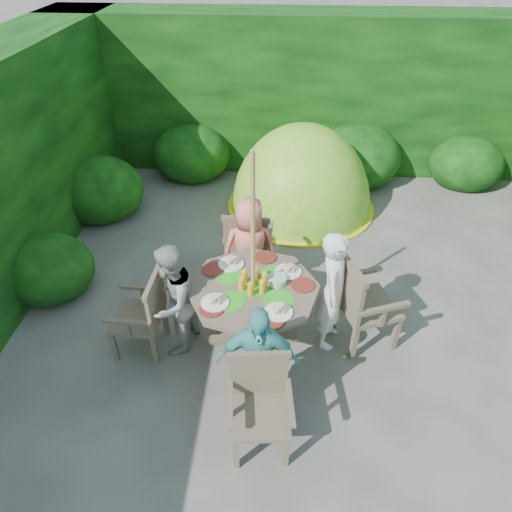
# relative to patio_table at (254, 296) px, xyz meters

# --- Properties ---
(ground) EXTENTS (60.00, 60.00, 0.00)m
(ground) POSITION_rel_patio_table_xyz_m (0.85, 0.47, -0.65)
(ground) COLOR #4D4B44
(ground) RESTS_ON ground
(hedge_enclosure) EXTENTS (9.00, 9.00, 2.50)m
(hedge_enclosure) POSITION_rel_patio_table_xyz_m (0.85, 1.81, 0.60)
(hedge_enclosure) COLOR black
(hedge_enclosure) RESTS_ON ground
(patio_table) EXTENTS (1.47, 1.47, 0.92)m
(patio_table) POSITION_rel_patio_table_xyz_m (0.00, 0.00, 0.00)
(patio_table) COLOR #493F2F
(patio_table) RESTS_ON ground
(parasol_pole) EXTENTS (0.05, 0.05, 2.20)m
(parasol_pole) POSITION_rel_patio_table_xyz_m (-0.00, -0.00, 0.45)
(parasol_pole) COLOR olive
(parasol_pole) RESTS_ON ground
(garden_chair_right) EXTENTS (0.72, 0.76, 1.02)m
(garden_chair_right) POSITION_rel_patio_table_xyz_m (1.08, 0.11, -0.10)
(garden_chair_right) COLOR #493F2F
(garden_chair_right) RESTS_ON ground
(garden_chair_left) EXTENTS (0.50, 0.56, 0.90)m
(garden_chair_left) POSITION_rel_patio_table_xyz_m (-1.10, -0.15, -0.16)
(garden_chair_left) COLOR #493F2F
(garden_chair_left) RESTS_ON ground
(garden_chair_back) EXTENTS (0.59, 0.53, 0.94)m
(garden_chair_back) POSITION_rel_patio_table_xyz_m (-0.15, 1.09, -0.15)
(garden_chair_back) COLOR #493F2F
(garden_chair_back) RESTS_ON ground
(garden_chair_front) EXTENTS (0.57, 0.52, 0.88)m
(garden_chair_front) POSITION_rel_patio_table_xyz_m (0.13, -1.10, -0.18)
(garden_chair_front) COLOR #493F2F
(garden_chair_front) RESTS_ON ground
(child_right) EXTENTS (0.42, 0.55, 1.36)m
(child_right) POSITION_rel_patio_table_xyz_m (0.79, 0.09, 0.03)
(child_right) COLOR silver
(child_right) RESTS_ON ground
(child_left) EXTENTS (0.60, 0.70, 1.26)m
(child_left) POSITION_rel_patio_table_xyz_m (-0.80, -0.10, -0.02)
(child_left) COLOR #979893
(child_left) RESTS_ON ground
(child_back) EXTENTS (0.67, 0.48, 1.28)m
(child_back) POSITION_rel_patio_table_xyz_m (-0.10, 0.79, -0.01)
(child_back) COLOR #E5705E
(child_back) RESTS_ON ground
(child_front) EXTENTS (0.72, 0.31, 1.23)m
(child_front) POSITION_rel_patio_table_xyz_m (0.09, -0.80, -0.03)
(child_front) COLOR #4AADA8
(child_front) RESTS_ON ground
(dome_tent) EXTENTS (2.29, 2.29, 2.60)m
(dome_tent) POSITION_rel_patio_table_xyz_m (0.52, 2.86, -0.65)
(dome_tent) COLOR #5EAF21
(dome_tent) RESTS_ON ground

